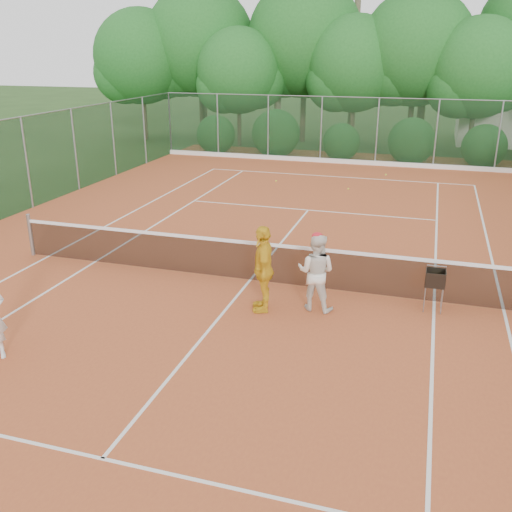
{
  "coord_description": "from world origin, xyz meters",
  "views": [
    {
      "loc": [
        3.73,
        -11.65,
        5.1
      ],
      "look_at": [
        0.52,
        -1.2,
        1.1
      ],
      "focal_mm": 40.0,
      "sensor_mm": 36.0,
      "label": 1
    }
  ],
  "objects": [
    {
      "name": "fence_back",
      "position": [
        0.0,
        15.0,
        1.52
      ],
      "size": [
        18.07,
        0.07,
        3.0
      ],
      "color": "#19381E",
      "rests_on": "clay_court"
    },
    {
      "name": "stray_ball_b",
      "position": [
        1.98,
        12.77,
        0.05
      ],
      "size": [
        0.07,
        0.07,
        0.07
      ],
      "primitive_type": "sphere",
      "color": "#C4E635",
      "rests_on": "clay_court"
    },
    {
      "name": "tropical_treeline",
      "position": [
        1.43,
        20.22,
        5.11
      ],
      "size": [
        32.1,
        8.49,
        15.03
      ],
      "color": "brown",
      "rests_on": "ground"
    },
    {
      "name": "court_markings",
      "position": [
        0.0,
        0.0,
        0.02
      ],
      "size": [
        11.03,
        23.83,
        0.01
      ],
      "color": "white",
      "rests_on": "clay_court"
    },
    {
      "name": "stray_ball_c",
      "position": [
        0.85,
        9.72,
        0.05
      ],
      "size": [
        0.07,
        0.07,
        0.07
      ],
      "primitive_type": "sphere",
      "color": "yellow",
      "rests_on": "clay_court"
    },
    {
      "name": "player_yellow",
      "position": [
        0.73,
        -1.4,
        0.92
      ],
      "size": [
        0.72,
        1.14,
        1.8
      ],
      "primitive_type": "imported",
      "rotation": [
        0.0,
        0.0,
        -1.29
      ],
      "color": "gold",
      "rests_on": "clay_court"
    },
    {
      "name": "ground",
      "position": [
        0.0,
        0.0,
        0.0
      ],
      "size": [
        120.0,
        120.0,
        0.0
      ],
      "primitive_type": "plane",
      "color": "#234217",
      "rests_on": "ground"
    },
    {
      "name": "player_center_grp",
      "position": [
        1.74,
        -1.05,
        0.84
      ],
      "size": [
        0.85,
        0.69,
        1.65
      ],
      "color": "silver",
      "rests_on": "clay_court"
    },
    {
      "name": "stray_ball_a",
      "position": [
        -2.15,
        10.24,
        0.05
      ],
      "size": [
        0.07,
        0.07,
        0.07
      ],
      "primitive_type": "sphere",
      "color": "yellow",
      "rests_on": "clay_court"
    },
    {
      "name": "tennis_net",
      "position": [
        0.0,
        0.0,
        0.53
      ],
      "size": [
        11.97,
        0.1,
        1.1
      ],
      "color": "gray",
      "rests_on": "clay_court"
    },
    {
      "name": "ball_hopper",
      "position": [
        4.07,
        -0.4,
        0.71
      ],
      "size": [
        0.38,
        0.38,
        0.87
      ],
      "rotation": [
        0.0,
        0.0,
        0.43
      ],
      "color": "gray",
      "rests_on": "clay_court"
    },
    {
      "name": "clay_court",
      "position": [
        0.0,
        0.0,
        0.01
      ],
      "size": [
        18.0,
        36.0,
        0.02
      ],
      "primitive_type": "cube",
      "color": "#B7542A",
      "rests_on": "ground"
    }
  ]
}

